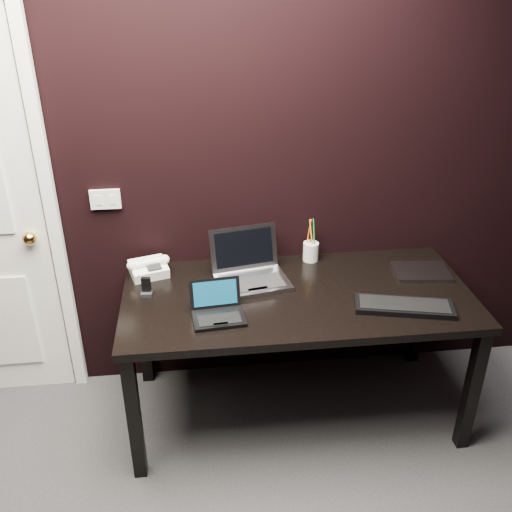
{
  "coord_description": "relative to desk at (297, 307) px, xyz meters",
  "views": [
    {
      "loc": [
        -0.18,
        -0.94,
        2.19
      ],
      "look_at": [
        0.09,
        1.35,
        0.98
      ],
      "focal_mm": 40.0,
      "sensor_mm": 36.0,
      "label": 1
    }
  ],
  "objects": [
    {
      "name": "desk_phone",
      "position": [
        -0.73,
        0.27,
        0.12
      ],
      "size": [
        0.23,
        0.21,
        0.11
      ],
      "color": "white",
      "rests_on": "desk"
    },
    {
      "name": "wall_switch",
      "position": [
        -0.92,
        0.39,
        0.46
      ],
      "size": [
        0.15,
        0.02,
        0.1
      ],
      "color": "silver",
      "rests_on": "wall_back"
    },
    {
      "name": "netbook",
      "position": [
        -0.4,
        -0.16,
        0.11
      ],
      "size": [
        0.25,
        0.23,
        0.15
      ],
      "color": "black",
      "rests_on": "desk"
    },
    {
      "name": "desk",
      "position": [
        0.0,
        0.0,
        0.0
      ],
      "size": [
        1.7,
        0.8,
        0.74
      ],
      "color": "black",
      "rests_on": "ground"
    },
    {
      "name": "silver_laptop",
      "position": [
        -0.22,
        0.15,
        0.12
      ],
      "size": [
        0.4,
        0.38,
        0.24
      ],
      "color": "#9B9A9F",
      "rests_on": "desk"
    },
    {
      "name": "pen_cup",
      "position": [
        0.13,
        0.33,
        0.13
      ],
      "size": [
        0.09,
        0.09,
        0.24
      ],
      "color": "silver",
      "rests_on": "desk"
    },
    {
      "name": "mobile_phone",
      "position": [
        -0.73,
        0.07,
        0.11
      ],
      "size": [
        0.06,
        0.05,
        0.09
      ],
      "color": "black",
      "rests_on": "desk"
    },
    {
      "name": "closed_laptop",
      "position": [
        0.67,
        0.12,
        0.09
      ],
      "size": [
        0.3,
        0.23,
        0.02
      ],
      "color": "gray",
      "rests_on": "desk"
    },
    {
      "name": "ext_keyboard",
      "position": [
        0.47,
        -0.19,
        0.09
      ],
      "size": [
        0.47,
        0.25,
        0.03
      ],
      "color": "black",
      "rests_on": "desk"
    },
    {
      "name": "wall_back",
      "position": [
        -0.3,
        0.4,
        0.64
      ],
      "size": [
        4.0,
        0.0,
        4.0
      ],
      "primitive_type": "plane",
      "rotation": [
        1.57,
        0.0,
        0.0
      ],
      "color": "black",
      "rests_on": "ground"
    }
  ]
}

